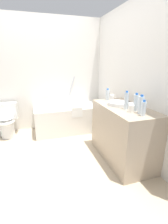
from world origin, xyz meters
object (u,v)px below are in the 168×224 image
object	(u,v)px
water_bottle_1	(126,101)
water_bottle_0	(144,109)
sink_faucet	(129,103)
drinking_glass_1	(131,109)
sink_basin	(118,103)
water_bottle_3	(108,95)
bathtub	(70,117)
toilet	(7,120)
water_bottle_4	(141,105)
drinking_glass_0	(131,106)
drinking_glass_2	(112,98)
water_bottle_2	(136,103)

from	to	relation	value
water_bottle_1	water_bottle_0	bearing A→B (deg)	-81.13
sink_faucet	drinking_glass_1	xyz separation A→B (m)	(-0.19, -0.37, 0.02)
drinking_glass_1	water_bottle_1	bearing A→B (deg)	89.06
sink_basin	water_bottle_3	xyz separation A→B (m)	(-0.00, 0.37, 0.07)
bathtub	toilet	distance (m)	1.29
sink_basin	drinking_glass_1	bearing A→B (deg)	-91.68
water_bottle_4	drinking_glass_0	xyz separation A→B (m)	(0.00, 0.22, -0.07)
water_bottle_1	water_bottle_4	world-z (taller)	water_bottle_1
toilet	drinking_glass_0	world-z (taller)	drinking_glass_0
water_bottle_3	drinking_glass_0	world-z (taller)	water_bottle_3
bathtub	water_bottle_0	xyz separation A→B (m)	(0.52, -1.78, 0.64)
water_bottle_3	drinking_glass_2	distance (m)	0.10
sink_basin	drinking_glass_2	size ratio (longest dim) A/B	3.09
sink_faucet	drinking_glass_0	distance (m)	0.26
water_bottle_2	water_bottle_3	world-z (taller)	water_bottle_2
toilet	sink_basin	distance (m)	2.26
sink_faucet	water_bottle_4	bearing A→B (deg)	-104.35
sink_faucet	sink_basin	bearing A→B (deg)	-180.00
sink_faucet	water_bottle_3	bearing A→B (deg)	116.33
bathtub	sink_basin	world-z (taller)	bathtub
sink_basin	water_bottle_1	bearing A→B (deg)	-92.11
sink_basin	water_bottle_2	distance (m)	0.36
water_bottle_2	drinking_glass_0	distance (m)	0.13
sink_basin	water_bottle_4	xyz separation A→B (m)	(0.07, -0.46, 0.09)
bathtub	water_bottle_2	bearing A→B (deg)	-70.90
sink_faucet	drinking_glass_0	xyz separation A→B (m)	(-0.11, -0.24, 0.02)
water_bottle_3	water_bottle_1	bearing A→B (deg)	-90.70
sink_basin	water_bottle_2	xyz separation A→B (m)	(0.07, -0.34, 0.09)
drinking_glass_1	drinking_glass_2	xyz separation A→B (m)	(0.05, 0.66, 0.00)
water_bottle_0	water_bottle_3	size ratio (longest dim) A/B	1.01
water_bottle_0	drinking_glass_0	distance (m)	0.31
water_bottle_1	water_bottle_4	bearing A→B (deg)	-71.79
water_bottle_2	water_bottle_4	world-z (taller)	same
water_bottle_2	sink_basin	bearing A→B (deg)	101.58
sink_faucet	water_bottle_2	xyz separation A→B (m)	(-0.11, -0.34, 0.09)
bathtub	sink_faucet	bearing A→B (deg)	-61.91
bathtub	water_bottle_4	world-z (taller)	bathtub
water_bottle_2	drinking_glass_1	size ratio (longest dim) A/B	2.57
bathtub	water_bottle_0	world-z (taller)	bathtub
toilet	sink_basin	xyz separation A→B (m)	(1.76, -1.31, 0.54)
water_bottle_2	drinking_glass_2	size ratio (longest dim) A/B	2.42
bathtub	toilet	bearing A→B (deg)	176.78
toilet	sink_faucet	size ratio (longest dim) A/B	4.52
water_bottle_4	drinking_glass_1	size ratio (longest dim) A/B	2.57
toilet	water_bottle_3	bearing A→B (deg)	66.41
sink_basin	drinking_glass_1	world-z (taller)	drinking_glass_1
sink_basin	sink_faucet	bearing A→B (deg)	0.00
toilet	drinking_glass_2	distance (m)	2.15
water_bottle_4	drinking_glass_1	bearing A→B (deg)	130.63
bathtub	water_bottle_1	world-z (taller)	bathtub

